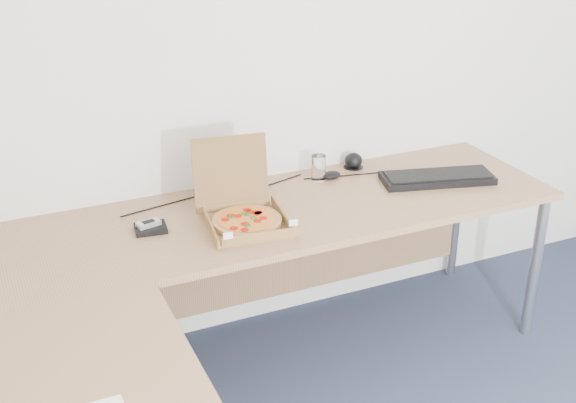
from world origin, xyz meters
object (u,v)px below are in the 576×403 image
pizza_box (245,216)px  wallet (151,228)px  keyboard (437,178)px  drinking_glass (319,167)px  desk (225,286)px

pizza_box → wallet: pizza_box is taller
pizza_box → keyboard: 0.94m
drinking_glass → keyboard: (0.47, -0.24, -0.04)m
desk → keyboard: keyboard is taller
desk → drinking_glass: bearing=43.7°
desk → pizza_box: 0.42m
desk → drinking_glass: drinking_glass is taller
pizza_box → wallet: (-0.35, 0.10, -0.03)m
keyboard → wallet: size_ratio=4.13×
wallet → drinking_glass: bearing=20.6°
desk → pizza_box: bearing=59.2°
pizza_box → keyboard: size_ratio=0.71×
pizza_box → drinking_glass: pizza_box is taller
keyboard → wallet: bearing=-167.3°
pizza_box → keyboard: bearing=11.4°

